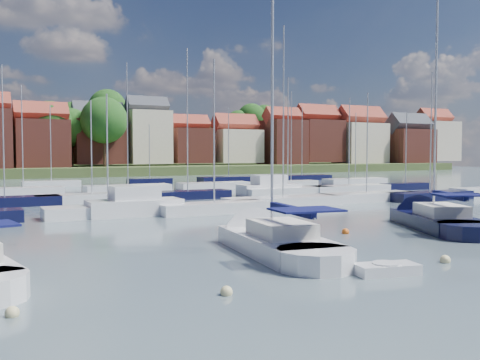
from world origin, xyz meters
TOP-DOWN VIEW (x-y plane):
  - ground at (0.00, 40.00)m, footprint 260.00×260.00m
  - sailboat_centre at (-3.35, 4.00)m, footprint 4.86×12.76m
  - sailboat_navy at (10.21, 6.13)m, footprint 8.06×12.73m
  - tender at (-2.13, -3.50)m, footprint 2.67×1.65m
  - buoy_a at (-15.52, -2.56)m, footprint 0.42×0.42m
  - buoy_b at (-8.98, -3.32)m, footprint 0.42×0.42m
  - buoy_c at (-4.51, -1.06)m, footprint 0.42×0.42m
  - buoy_d at (1.71, -2.95)m, footprint 0.45×0.45m
  - buoy_e at (3.07, 5.53)m, footprint 0.43×0.43m
  - marina_field at (1.91, 35.15)m, footprint 79.62×41.41m
  - far_shore_town at (2.23, 132.67)m, footprint 212.46×90.00m

SIDE VIEW (x-z plane):
  - ground at x=0.00m, z-range 0.00..0.00m
  - buoy_a at x=-15.52m, z-range -0.21..0.21m
  - buoy_b at x=-8.98m, z-range -0.21..0.21m
  - buoy_c at x=-4.51m, z-range -0.21..0.21m
  - buoy_d at x=1.71m, z-range -0.23..0.23m
  - buoy_e at x=3.07m, z-range -0.22..0.22m
  - tender at x=-2.13m, z-range -0.06..0.47m
  - sailboat_centre at x=-3.35m, z-range -8.08..8.78m
  - sailboat_navy at x=10.21m, z-range -8.26..8.96m
  - marina_field at x=1.91m, z-range -7.53..8.40m
  - far_shore_town at x=2.23m, z-range -6.53..15.74m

